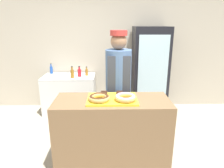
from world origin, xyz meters
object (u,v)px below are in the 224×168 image
donut_chocolate_glaze (99,97)px  beverage_fridge (149,71)px  donut_light_glaze (125,97)px  baker_person (118,87)px  brownie_back_left (104,93)px  chest_freezer (70,94)px  brownie_back_right (120,93)px  bottle_blue (51,70)px  bottle_amber_b (72,73)px  bottle_red (79,73)px  serving_tray (112,99)px  bottle_amber (87,72)px

donut_chocolate_glaze → beverage_fridge: beverage_fridge is taller
donut_light_glaze → baker_person: bearing=95.2°
brownie_back_left → chest_freezer: (-0.78, 1.60, -0.58)m
brownie_back_left → brownie_back_right: same height
brownie_back_right → bottle_blue: 2.31m
brownie_back_right → bottle_amber_b: bottle_amber_b is taller
donut_chocolate_glaze → brownie_back_right: donut_chocolate_glaze is taller
donut_chocolate_glaze → bottle_blue: size_ratio=1.17×
donut_chocolate_glaze → donut_light_glaze: 0.32m
donut_light_glaze → bottle_red: bearing=114.4°
donut_light_glaze → brownie_back_right: (-0.06, 0.23, -0.02)m
donut_light_glaze → chest_freezer: donut_light_glaze is taller
serving_tray → bottle_red: (-0.65, 1.71, -0.07)m
brownie_back_left → bottle_amber_b: (-0.68, 1.46, -0.09)m
donut_light_glaze → brownie_back_right: bearing=103.9°
baker_person → bottle_amber: (-0.62, 1.26, -0.07)m
donut_light_glaze → brownie_back_left: 0.35m
brownie_back_left → chest_freezer: brownie_back_left is taller
baker_person → bottle_blue: bearing=134.6°
brownie_back_left → donut_light_glaze: bearing=-41.1°
brownie_back_left → bottle_amber: 1.70m
donut_light_glaze → bottle_amber_b: (-0.94, 1.69, -0.11)m
donut_chocolate_glaze → brownie_back_left: donut_chocolate_glaze is taller
baker_person → beverage_fridge: 1.41m
beverage_fridge → bottle_amber: size_ratio=9.56×
donut_light_glaze → bottle_blue: (-1.47, 2.05, -0.11)m
brownie_back_right → beverage_fridge: (0.72, 1.59, -0.08)m
donut_light_glaze → bottle_amber: 2.00m
serving_tray → chest_freezer: serving_tray is taller
bottle_red → brownie_back_right: bearing=-64.1°
bottle_blue → baker_person: bearing=-45.4°
brownie_back_right → baker_person: baker_person is taller
donut_light_glaze → brownie_back_left: donut_light_glaze is taller
donut_light_glaze → chest_freezer: bearing=119.9°
baker_person → beverage_fridge: size_ratio=0.98×
chest_freezer → bottle_red: bearing=-10.4°
serving_tray → donut_light_glaze: size_ratio=2.35×
donut_light_glaze → beverage_fridge: size_ratio=0.15×
beverage_fridge → bottle_amber: (-1.34, 0.06, -0.03)m
baker_person → bottle_amber: bearing=116.0°
bottle_amber → bottle_blue: bearing=167.7°
donut_light_glaze → beverage_fridge: bearing=69.9°
brownie_back_left → bottle_blue: bottle_blue is taller
serving_tray → bottle_amber: bottle_amber is taller
baker_person → chest_freezer: bearing=129.3°
donut_light_glaze → chest_freezer: (-1.05, 1.83, -0.60)m
serving_tray → baker_person: baker_person is taller
bottle_amber → bottle_red: 0.17m
bottle_blue → donut_chocolate_glaze: bearing=-60.8°
donut_chocolate_glaze → beverage_fridge: size_ratio=0.15×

